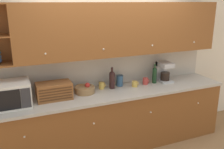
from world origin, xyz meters
TOP-DOWN VIEW (x-y plane):
  - ground_plane at (0.00, 0.00)m, footprint 24.00×24.00m
  - wall_back at (0.00, 0.03)m, footprint 5.99×0.06m
  - counter_unit at (-0.00, -0.32)m, footprint 3.61×0.67m
  - backsplash_panel at (0.00, -0.01)m, footprint 3.59×0.01m
  - upper_cabinets at (0.16, -0.18)m, footprint 3.59×0.37m
  - microwave at (-1.46, -0.31)m, footprint 0.52×0.42m
  - bread_box at (-0.89, -0.28)m, footprint 0.48×0.28m
  - fruit_basket at (-0.43, -0.22)m, footprint 0.29×0.29m
  - mug at (-0.14, -0.15)m, footprint 0.10×0.08m
  - second_wine_bottle at (0.02, -0.18)m, footprint 0.09×0.09m
  - storage_canister at (0.17, -0.13)m, footprint 0.11×0.11m
  - mug_blue_second at (0.38, -0.26)m, footprint 0.10×0.09m
  - mug_patterned_third at (0.60, -0.22)m, footprint 0.10×0.09m
  - wine_bottle at (0.77, -0.21)m, footprint 0.07×0.07m
  - coffee_maker at (0.96, -0.18)m, footprint 0.20×0.27m

SIDE VIEW (x-z plane):
  - ground_plane at x=0.00m, z-range 0.00..0.00m
  - counter_unit at x=0.00m, z-range 0.00..0.93m
  - mug_blue_second at x=0.38m, z-range 0.93..1.02m
  - fruit_basket at x=-0.43m, z-range 0.91..1.06m
  - mug at x=-0.14m, z-range 0.93..1.04m
  - mug_patterned_third at x=0.60m, z-range 0.93..1.04m
  - storage_canister at x=0.17m, z-range 0.93..1.11m
  - bread_box at x=-0.89m, z-range 0.93..1.17m
  - wine_bottle at x=0.77m, z-range 0.92..1.24m
  - second_wine_bottle at x=0.02m, z-range 0.92..1.25m
  - microwave at x=-1.46m, z-range 0.93..1.25m
  - coffee_maker at x=0.96m, z-range 0.94..1.27m
  - backsplash_panel at x=0.00m, z-range 0.93..1.46m
  - wall_back at x=0.00m, z-range 0.00..2.60m
  - upper_cabinets at x=0.16m, z-range 1.45..2.22m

